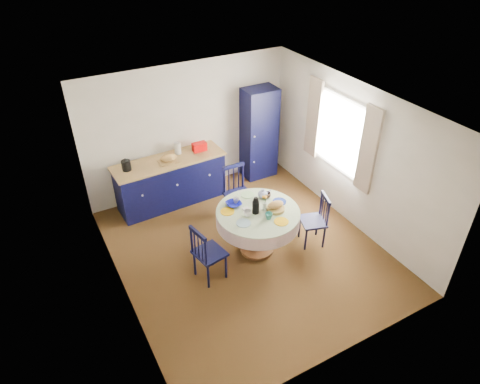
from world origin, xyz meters
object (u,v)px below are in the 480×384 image
object	(u,v)px
chair_left	(207,253)
mug_d	(236,200)
mug_c	(267,195)
chair_far	(238,193)
cobalt_bowl	(234,204)
mug_a	(248,213)
kitchen_counter	(171,181)
pantry_cabinet	(259,133)
mug_b	(269,216)
dining_table	(258,217)
chair_right	(315,220)

from	to	relation	value
chair_left	mug_d	xyz separation A→B (m)	(0.77, 0.54, 0.35)
mug_c	mug_d	world-z (taller)	mug_c
chair_far	cobalt_bowl	xyz separation A→B (m)	(-0.42, -0.65, 0.31)
mug_a	cobalt_bowl	xyz separation A→B (m)	(-0.06, 0.34, -0.02)
mug_c	kitchen_counter	bearing A→B (deg)	120.56
mug_c	pantry_cabinet	bearing A→B (deg)	62.76
chair_far	pantry_cabinet	bearing A→B (deg)	45.89
chair_left	mug_b	size ratio (longest dim) A/B	8.59
chair_left	mug_c	world-z (taller)	chair_left
kitchen_counter	mug_c	xyz separation A→B (m)	(1.02, -1.72, 0.37)
dining_table	mug_a	distance (m)	0.27
kitchen_counter	chair_left	xyz separation A→B (m)	(-0.26, -2.14, 0.02)
mug_a	mug_c	world-z (taller)	mug_a
kitchen_counter	pantry_cabinet	distance (m)	2.01
dining_table	mug_b	world-z (taller)	dining_table
kitchen_counter	chair_right	distance (m)	2.77
chair_right	mug_b	world-z (taller)	chair_right
chair_far	mug_c	bearing A→B (deg)	-77.80
mug_d	dining_table	bearing A→B (deg)	-61.87
pantry_cabinet	mug_a	xyz separation A→B (m)	(-1.45, -2.09, -0.09)
chair_far	mug_c	size ratio (longest dim) A/B	8.26
chair_right	mug_a	distance (m)	1.22
pantry_cabinet	dining_table	bearing A→B (deg)	-120.73
kitchen_counter	pantry_cabinet	xyz separation A→B (m)	(1.95, 0.10, 0.46)
pantry_cabinet	chair_far	xyz separation A→B (m)	(-1.09, -1.11, -0.42)
dining_table	pantry_cabinet	bearing A→B (deg)	58.94
dining_table	cobalt_bowl	world-z (taller)	dining_table
dining_table	chair_far	distance (m)	0.99
pantry_cabinet	mug_b	bearing A→B (deg)	-117.30
dining_table	chair_right	xyz separation A→B (m)	(0.93, -0.27, -0.21)
chair_right	mug_d	world-z (taller)	chair_right
dining_table	mug_c	bearing A→B (deg)	38.57
chair_right	dining_table	bearing A→B (deg)	-88.49
pantry_cabinet	mug_a	bearing A→B (deg)	-124.42
pantry_cabinet	mug_a	distance (m)	2.55
mug_d	cobalt_bowl	world-z (taller)	mug_d
chair_right	mug_c	xyz separation A→B (m)	(-0.62, 0.52, 0.38)
mug_a	cobalt_bowl	bearing A→B (deg)	99.93
dining_table	chair_far	bearing A→B (deg)	80.70
chair_right	mug_a	world-z (taller)	chair_right
chair_far	mug_b	distance (m)	1.25
chair_left	mug_b	distance (m)	1.07
mug_c	chair_right	bearing A→B (deg)	-39.73
chair_far	mug_d	size ratio (longest dim) A/B	10.28
dining_table	mug_d	xyz separation A→B (m)	(-0.19, 0.36, 0.17)
mug_b	mug_c	distance (m)	0.56
dining_table	mug_c	world-z (taller)	dining_table
chair_right	cobalt_bowl	xyz separation A→B (m)	(-1.19, 0.58, 0.36)
mug_c	mug_a	bearing A→B (deg)	-152.30
pantry_cabinet	chair_left	distance (m)	3.18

